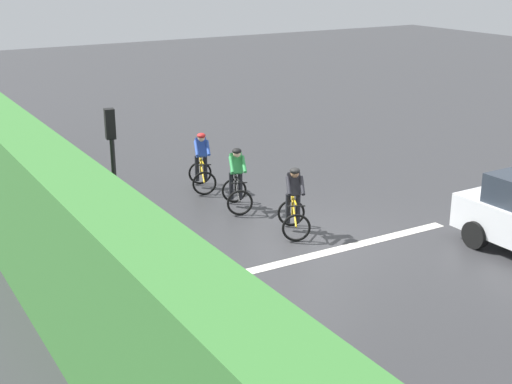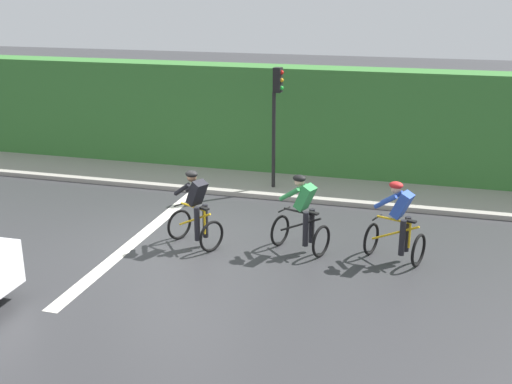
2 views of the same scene
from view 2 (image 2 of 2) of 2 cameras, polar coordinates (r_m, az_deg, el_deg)
The scene contains 9 objects.
ground_plane at distance 13.93m, azimuth -7.17°, elevation -4.51°, with size 80.00×80.00×0.00m, color #333335.
sidewalk_kerb at distance 17.66m, azimuth 4.79°, elevation 0.68°, with size 2.80×24.42×0.12m, color #9E998E.
stone_wall_low at distance 18.46m, azimuth 5.34°, elevation 1.94°, with size 0.44×24.42×0.42m, color gray.
hedge_wall at distance 18.42m, azimuth 5.64°, elevation 6.26°, with size 1.10×24.42×3.15m, color #387533.
road_marking_stop_line at distance 14.29m, azimuth -10.50°, elevation -4.08°, with size 7.00×0.30×0.01m, color silver.
cyclist_lead at distance 12.95m, azimuth 12.67°, elevation -2.81°, with size 1.00×1.25×1.66m.
cyclist_second at distance 13.11m, azimuth 4.19°, elevation -2.14°, with size 1.02×1.25×1.66m.
cyclist_mid at distance 13.42m, azimuth -5.47°, elevation -1.68°, with size 1.09×1.27×1.66m.
traffic_light_near_crossing at distance 16.68m, azimuth 1.82°, elevation 7.37°, with size 0.23×0.31×3.34m.
Camera 2 is at (11.82, 5.12, 5.31)m, focal length 44.32 mm.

